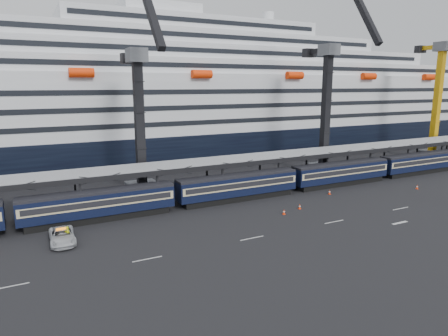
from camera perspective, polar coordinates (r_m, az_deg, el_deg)
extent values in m
plane|color=black|center=(56.34, 14.24, -5.94)|extent=(260.00, 260.00, 0.00)
cube|color=beige|center=(39.83, -28.27, -14.68)|extent=(3.00, 0.15, 0.02)
cube|color=beige|center=(40.99, -10.90, -12.65)|extent=(3.00, 0.15, 0.02)
cube|color=beige|center=(45.40, 4.01, -9.97)|extent=(3.00, 0.15, 0.02)
cube|color=beige|center=(52.25, 15.47, -7.41)|extent=(3.00, 0.15, 0.02)
cube|color=beige|center=(60.73, 23.91, -5.31)|extent=(3.00, 0.15, 0.02)
cube|color=beige|center=(54.60, 23.81, -7.17)|extent=(2.50, 0.40, 0.02)
cube|color=black|center=(53.24, -17.27, -6.66)|extent=(17.48, 2.40, 0.90)
cube|color=black|center=(52.71, -17.39, -4.80)|extent=(19.00, 2.80, 2.70)
cube|color=beige|center=(52.63, -17.41, -4.49)|extent=(18.62, 2.92, 1.05)
cube|color=black|center=(52.62, -17.42, -4.43)|extent=(17.86, 2.98, 0.70)
cube|color=black|center=(52.32, -17.49, -3.22)|extent=(19.00, 2.50, 0.35)
cube|color=black|center=(59.58, 2.04, -4.15)|extent=(17.48, 2.40, 0.90)
cube|color=black|center=(59.11, 2.05, -2.47)|extent=(19.00, 2.80, 2.70)
cube|color=beige|center=(59.04, 2.05, -2.19)|extent=(18.62, 2.92, 1.05)
cube|color=black|center=(59.03, 2.05, -2.14)|extent=(17.86, 2.98, 0.70)
cube|color=black|center=(58.76, 2.06, -1.05)|extent=(19.00, 2.50, 0.35)
cube|color=black|center=(71.17, 16.27, -1.97)|extent=(17.48, 2.40, 0.90)
cube|color=black|center=(70.78, 16.36, -0.55)|extent=(19.00, 2.80, 2.70)
cube|color=beige|center=(70.72, 16.37, -0.32)|extent=(18.62, 2.92, 1.05)
cube|color=black|center=(70.71, 16.37, -0.28)|extent=(17.86, 2.98, 0.70)
cube|color=black|center=(70.49, 16.43, 0.64)|extent=(19.00, 2.50, 0.35)
cube|color=black|center=(85.91, 26.07, -0.39)|extent=(17.48, 2.40, 0.90)
cube|color=black|center=(85.59, 26.17, 0.79)|extent=(19.00, 2.80, 2.70)
cube|color=beige|center=(85.54, 26.19, 0.99)|extent=(18.62, 2.92, 1.05)
cube|color=black|center=(85.53, 26.20, 1.02)|extent=(17.86, 2.98, 0.70)
cube|color=black|center=(85.35, 26.27, 1.78)|extent=(19.00, 2.50, 0.35)
cube|color=gray|center=(65.87, 6.48, 1.75)|extent=(130.00, 6.00, 0.25)
cube|color=black|center=(63.49, 7.96, 1.06)|extent=(130.00, 0.25, 0.70)
cube|color=black|center=(68.40, 5.09, 1.90)|extent=(130.00, 0.25, 0.70)
cube|color=black|center=(53.48, -19.76, -4.22)|extent=(0.25, 0.25, 5.40)
cube|color=black|center=(58.86, -20.48, -2.84)|extent=(0.25, 0.25, 5.40)
cube|color=black|center=(55.48, -9.48, -3.11)|extent=(0.25, 0.25, 5.40)
cube|color=black|center=(60.69, -11.09, -1.87)|extent=(0.25, 0.25, 5.40)
cube|color=black|center=(59.12, -0.21, -2.01)|extent=(0.25, 0.25, 5.40)
cube|color=black|center=(64.04, -2.47, -0.94)|extent=(0.25, 0.25, 5.40)
cube|color=black|center=(64.13, 7.79, -1.02)|extent=(0.25, 0.25, 5.40)
cube|color=black|center=(68.69, 5.14, -0.10)|extent=(0.25, 0.25, 5.40)
cube|color=black|center=(70.22, 14.52, -0.17)|extent=(0.25, 0.25, 5.40)
cube|color=black|center=(74.40, 11.68, 0.63)|extent=(0.25, 0.25, 5.40)
cube|color=black|center=(77.13, 20.11, 0.54)|extent=(0.25, 0.25, 5.40)
cube|color=black|center=(80.96, 17.23, 1.24)|extent=(0.25, 0.25, 5.40)
cube|color=black|center=(84.65, 24.74, 1.12)|extent=(0.25, 0.25, 5.40)
cube|color=black|center=(88.16, 21.91, 1.74)|extent=(0.25, 0.25, 5.40)
cube|color=black|center=(92.65, 28.60, 1.60)|extent=(0.25, 0.25, 5.40)
cube|color=black|center=(95.86, 25.86, 2.16)|extent=(0.25, 0.25, 5.40)
cube|color=black|center=(103.96, 29.22, 2.50)|extent=(0.25, 0.25, 5.40)
cube|color=black|center=(94.17, -4.34, 3.65)|extent=(200.00, 28.00, 7.00)
cube|color=silver|center=(93.30, -4.43, 9.44)|extent=(190.00, 26.88, 12.00)
cube|color=silver|center=(93.29, -4.51, 14.04)|extent=(160.00, 24.64, 3.00)
cube|color=black|center=(82.02, -1.08, 14.39)|extent=(153.60, 0.12, 0.90)
cube|color=silver|center=(93.46, -4.54, 15.88)|extent=(124.00, 21.84, 3.00)
cube|color=black|center=(83.47, -1.52, 16.40)|extent=(119.04, 0.12, 0.90)
cube|color=silver|center=(93.72, -4.57, 17.71)|extent=(90.00, 19.04, 3.00)
cube|color=black|center=(85.02, -1.96, 18.35)|extent=(86.40, 0.12, 0.90)
cube|color=silver|center=(94.07, -4.60, 19.53)|extent=(56.00, 16.24, 3.00)
cube|color=black|center=(86.66, -2.40, 20.22)|extent=(53.76, 0.12, 0.90)
cube|color=silver|center=(91.70, -9.59, 21.19)|extent=(16.00, 12.00, 2.50)
cylinder|color=silver|center=(103.78, 6.32, 20.44)|extent=(2.80, 2.80, 3.00)
cylinder|color=#FF3608|center=(72.70, -19.69, 12.70)|extent=(4.00, 1.60, 1.60)
cylinder|color=#FF3608|center=(78.76, -3.21, 13.24)|extent=(4.00, 1.60, 1.60)
cylinder|color=#FF3608|center=(89.95, 10.05, 12.90)|extent=(4.00, 1.60, 1.60)
cylinder|color=#FF3608|center=(104.62, 19.96, 12.22)|extent=(4.00, 1.60, 1.60)
cylinder|color=#FF3608|center=(121.53, 27.23, 11.48)|extent=(4.00, 1.60, 1.60)
cube|color=#45474C|center=(63.16, -11.58, -2.94)|extent=(4.50, 4.50, 2.00)
cube|color=black|center=(61.41, -11.97, 6.12)|extent=(1.30, 1.30, 18.00)
cube|color=#45474C|center=(61.28, -12.38, 15.46)|extent=(2.60, 3.20, 2.00)
cube|color=black|center=(63.71, -12.98, 15.28)|extent=(0.90, 5.04, 0.90)
cube|color=black|center=(66.13, -13.53, 14.95)|extent=(2.20, 1.60, 1.60)
cube|color=#45474C|center=(78.80, 13.93, -0.12)|extent=(4.50, 4.50, 2.00)
cube|color=black|center=(77.34, 14.34, 7.88)|extent=(1.30, 1.30, 20.00)
cube|color=#45474C|center=(77.43, 14.77, 16.02)|extent=(2.60, 3.20, 2.00)
cube|color=black|center=(79.55, 13.38, 15.96)|extent=(0.90, 5.60, 0.90)
cube|color=black|center=(81.70, 12.06, 15.76)|extent=(2.20, 1.60, 1.60)
cube|color=#45474C|center=(103.80, 27.51, 1.71)|extent=(4.50, 4.50, 2.00)
cube|color=#CE930C|center=(102.65, 28.15, 8.31)|extent=(1.30, 1.30, 22.00)
cube|color=#45474C|center=(102.90, 28.82, 14.97)|extent=(2.60, 3.20, 2.00)
cube|color=#CE930C|center=(104.53, 27.52, 15.02)|extent=(0.90, 5.60, 0.90)
cube|color=black|center=(106.20, 26.25, 14.96)|extent=(2.20, 1.60, 1.60)
imported|color=#B7B9BE|center=(47.15, -22.11, -9.01)|extent=(2.71, 5.61, 1.54)
imported|color=#CBD60B|center=(47.09, -21.43, -8.81)|extent=(0.79, 0.73, 1.81)
cube|color=#FF3608|center=(53.78, 8.56, -6.54)|extent=(0.36, 0.36, 0.04)
cone|color=#FF3608|center=(53.66, 8.57, -6.17)|extent=(0.31, 0.31, 0.69)
cylinder|color=white|center=(53.66, 8.57, -6.17)|extent=(0.26, 0.26, 0.12)
cube|color=#FF3608|center=(56.40, 10.75, -5.74)|extent=(0.36, 0.36, 0.04)
cone|color=#FF3608|center=(56.30, 10.76, -5.39)|extent=(0.30, 0.30, 0.68)
cylinder|color=white|center=(56.30, 10.76, -5.39)|extent=(0.26, 0.26, 0.11)
cube|color=#FF3608|center=(64.79, 14.82, -3.63)|extent=(0.37, 0.37, 0.04)
cone|color=#FF3608|center=(64.69, 14.84, -3.31)|extent=(0.31, 0.31, 0.70)
cylinder|color=white|center=(64.69, 14.84, -3.31)|extent=(0.26, 0.26, 0.12)
cube|color=#FF3608|center=(73.01, 25.84, -2.70)|extent=(0.37, 0.37, 0.04)
cone|color=#FF3608|center=(72.93, 25.87, -2.42)|extent=(0.31, 0.31, 0.70)
cylinder|color=white|center=(72.93, 25.87, -2.42)|extent=(0.26, 0.26, 0.12)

